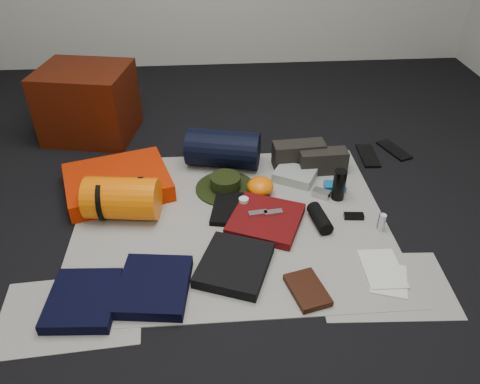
{
  "coord_description": "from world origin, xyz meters",
  "views": [
    {
      "loc": [
        -0.1,
        -1.88,
        1.55
      ],
      "look_at": [
        0.06,
        0.12,
        0.1
      ],
      "focal_mm": 35.0,
      "sensor_mm": 36.0,
      "label": 1
    }
  ],
  "objects": [
    {
      "name": "floor",
      "position": [
        0.0,
        0.0,
        -0.01
      ],
      "size": [
        4.5,
        4.5,
        0.02
      ],
      "primitive_type": "cube",
      "color": "black",
      "rests_on": "ground"
    },
    {
      "name": "newspaper_mat",
      "position": [
        0.0,
        0.0,
        0.0
      ],
      "size": [
        1.6,
        1.3,
        0.01
      ],
      "primitive_type": "cube",
      "color": "#B6B5A8",
      "rests_on": "floor"
    },
    {
      "name": "newspaper_sheet_front_left",
      "position": [
        -0.7,
        -0.55,
        0.0
      ],
      "size": [
        0.61,
        0.44,
        0.0
      ],
      "primitive_type": "cube",
      "rotation": [
        0.0,
        0.0,
        0.07
      ],
      "color": "#B6B5A8",
      "rests_on": "floor"
    },
    {
      "name": "newspaper_sheet_front_right",
      "position": [
        0.65,
        -0.5,
        0.0
      ],
      "size": [
        0.6,
        0.43,
        0.0
      ],
      "primitive_type": "cube",
      "rotation": [
        0.0,
        0.0,
        -0.05
      ],
      "color": "#B6B5A8",
      "rests_on": "floor"
    },
    {
      "name": "red_cabinet",
      "position": [
        -0.87,
        1.0,
        0.23
      ],
      "size": [
        0.63,
        0.56,
        0.46
      ],
      "primitive_type": "cube",
      "rotation": [
        0.0,
        0.0,
        -0.19
      ],
      "color": "#461205",
      "rests_on": "floor"
    },
    {
      "name": "sleeping_pad",
      "position": [
        -0.62,
        0.32,
        0.06
      ],
      "size": [
        0.66,
        0.59,
        0.1
      ],
      "primitive_type": "cube",
      "rotation": [
        0.0,
        0.0,
        0.29
      ],
      "color": "red",
      "rests_on": "newspaper_mat"
    },
    {
      "name": "stuff_sack",
      "position": [
        -0.55,
        0.09,
        0.12
      ],
      "size": [
        0.4,
        0.26,
        0.22
      ],
      "primitive_type": "cylinder",
      "rotation": [
        0.0,
        1.57,
        -0.12
      ],
      "color": "#F46804",
      "rests_on": "newspaper_mat"
    },
    {
      "name": "sack_strap_left",
      "position": [
        -0.65,
        0.09,
        0.11
      ],
      "size": [
        0.02,
        0.22,
        0.22
      ],
      "primitive_type": "cylinder",
      "rotation": [
        0.0,
        1.57,
        0.0
      ],
      "color": "black",
      "rests_on": "newspaper_mat"
    },
    {
      "name": "sack_strap_right",
      "position": [
        -0.45,
        0.09,
        0.11
      ],
      "size": [
        0.03,
        0.22,
        0.22
      ],
      "primitive_type": "cylinder",
      "rotation": [
        0.0,
        1.57,
        0.0
      ],
      "color": "black",
      "rests_on": "newspaper_mat"
    },
    {
      "name": "navy_duffel",
      "position": [
        -0.01,
        0.54,
        0.12
      ],
      "size": [
        0.47,
        0.32,
        0.22
      ],
      "primitive_type": "cylinder",
      "rotation": [
        0.0,
        1.57,
        -0.23
      ],
      "color": "black",
      "rests_on": "newspaper_mat"
    },
    {
      "name": "boonie_brim",
      "position": [
        -0.01,
        0.28,
        0.01
      ],
      "size": [
        0.45,
        0.45,
        0.01
      ],
      "primitive_type": "cylinder",
      "rotation": [
        0.0,
        0.0,
        -0.38
      ],
      "color": "black",
      "rests_on": "newspaper_mat"
    },
    {
      "name": "boonie_crown",
      "position": [
        -0.01,
        0.28,
        0.05
      ],
      "size": [
        0.17,
        0.17,
        0.07
      ],
      "primitive_type": "cylinder",
      "color": "black",
      "rests_on": "boonie_brim"
    },
    {
      "name": "hiking_boot_left",
      "position": [
        0.44,
        0.5,
        0.08
      ],
      "size": [
        0.32,
        0.14,
        0.15
      ],
      "primitive_type": "cube",
      "rotation": [
        0.0,
        0.0,
        0.07
      ],
      "color": "black",
      "rests_on": "newspaper_mat"
    },
    {
      "name": "hiking_boot_right",
      "position": [
        0.57,
        0.42,
        0.08
      ],
      "size": [
        0.28,
        0.12,
        0.14
      ],
      "primitive_type": "cube",
      "rotation": [
        0.0,
        0.0,
        0.04
      ],
      "color": "black",
      "rests_on": "newspaper_mat"
    },
    {
      "name": "flip_flop_left",
      "position": [
        0.9,
        0.57,
        0.01
      ],
      "size": [
        0.11,
        0.27,
        0.01
      ],
      "primitive_type": "cube",
      "rotation": [
        0.0,
        0.0,
        -0.06
      ],
      "color": "black",
      "rests_on": "floor"
    },
    {
      "name": "flip_flop_right",
      "position": [
        1.09,
        0.63,
        0.01
      ],
      "size": [
        0.17,
        0.27,
        0.01
      ],
      "primitive_type": "cube",
      "rotation": [
        0.0,
        0.0,
        0.35
      ],
      "color": "black",
      "rests_on": "floor"
    },
    {
      "name": "trousers_navy_a",
      "position": [
        -0.65,
        -0.51,
        0.03
      ],
      "size": [
        0.3,
        0.34,
        0.05
      ],
      "primitive_type": "cube",
      "rotation": [
        0.0,
        0.0,
        -0.06
      ],
      "color": "black",
      "rests_on": "newspaper_mat"
    },
    {
      "name": "trousers_navy_b",
      "position": [
        -0.36,
        -0.46,
        0.03
      ],
      "size": [
        0.34,
        0.37,
        0.05
      ],
      "primitive_type": "cube",
      "rotation": [
        0.0,
        0.0,
        -0.12
      ],
      "color": "black",
      "rests_on": "newspaper_mat"
    },
    {
      "name": "trousers_charcoal",
      "position": [
        -0.01,
        -0.35,
        0.03
      ],
      "size": [
        0.4,
        0.42,
        0.05
      ],
      "primitive_type": "cube",
      "rotation": [
        0.0,
        0.0,
        -0.37
      ],
      "color": "black",
      "rests_on": "newspaper_mat"
    },
    {
      "name": "black_tshirt",
      "position": [
        0.05,
        0.07,
        0.02
      ],
      "size": [
        0.34,
        0.32,
        0.03
      ],
      "primitive_type": "cube",
      "rotation": [
        0.0,
        0.0,
        -0.19
      ],
      "color": "black",
      "rests_on": "newspaper_mat"
    },
    {
      "name": "red_shirt",
      "position": [
        0.18,
        -0.04,
        0.03
      ],
      "size": [
        0.45,
        0.45,
        0.05
      ],
      "primitive_type": "cube",
      "rotation": [
        0.0,
        0.0,
        -0.41
      ],
      "color": "#5A090B",
      "rests_on": "newspaper_mat"
    },
    {
      "name": "orange_stuff_sack",
      "position": [
        0.18,
        0.22,
        0.05
      ],
      "size": [
        0.19,
        0.19,
        0.1
      ],
      "primitive_type": "ellipsoid",
      "rotation": [
        0.0,
        0.0,
        -0.41
      ],
      "color": "#F46804",
      "rests_on": "newspaper_mat"
    },
    {
      "name": "first_aid_pouch",
      "position": [
        0.39,
        0.35,
        0.03
      ],
      "size": [
        0.28,
        0.26,
        0.06
      ],
      "primitive_type": "cube",
      "rotation": [
        0.0,
        0.0,
        -0.51
      ],
      "color": "gray",
      "rests_on": "newspaper_mat"
    },
    {
      "name": "water_bottle",
      "position": [
        0.6,
        0.15,
        0.09
      ],
      "size": [
        0.09,
        0.09,
        0.18
      ],
      "primitive_type": "cylinder",
      "rotation": [
        0.0,
        0.0,
        0.24
      ],
      "color": "black",
      "rests_on": "newspaper_mat"
    },
    {
      "name": "speaker",
      "position": [
        0.45,
        -0.07,
        0.04
      ],
      "size": [
        0.1,
        0.2,
        0.07
      ],
      "primitive_type": "cylinder",
      "rotation": [
        1.57,
        0.0,
        0.16
      ],
      "color": "black",
      "rests_on": "newspaper_mat"
    },
    {
      "name": "compact_camera",
      "position": [
        0.51,
        0.17,
        0.02
      ],
      "size": [
        0.11,
        0.1,
        0.04
      ],
      "primitive_type": "cube",
      "rotation": [
        0.0,
        0.0,
        -0.58
      ],
      "color": "#B2B1B6",
      "rests_on": "newspaper_mat"
    },
    {
      "name": "cyan_case",
      "position": [
        0.6,
        0.23,
        0.02
      ],
      "size": [
        0.13,
        0.09,
        0.04
      ],
      "primitive_type": "cube",
      "rotation": [
        0.0,
        0.0,
        -0.13
      ],
      "color": "#105B9D",
      "rests_on": "newspaper_mat"
    },
    {
      "name": "toiletry_purple",
      "position": [
        0.75,
        -0.12,
        0.05
      ],
      "size": [
        0.03,
        0.03,
        0.09
      ],
      "primitive_type": "cylinder",
      "rotation": [
        0.0,
        0.0,
        -0.01
      ],
      "color": "#46226E",
      "rests_on": "newspaper_mat"
    },
    {
      "name": "toiletry_clear",
      "position": [
        0.75,
        -0.14,
        0.05
      ],
      "size": [
        0.04,
        0.04,
        0.1
      ],
      "primitive_type": "cylinder",
      "rotation": [
        0.0,
        0.0,
        0.34
      ],
      "color": "silver",
      "rests_on": "newspaper_mat"
    },
    {
      "name": "paperback_book",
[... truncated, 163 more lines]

